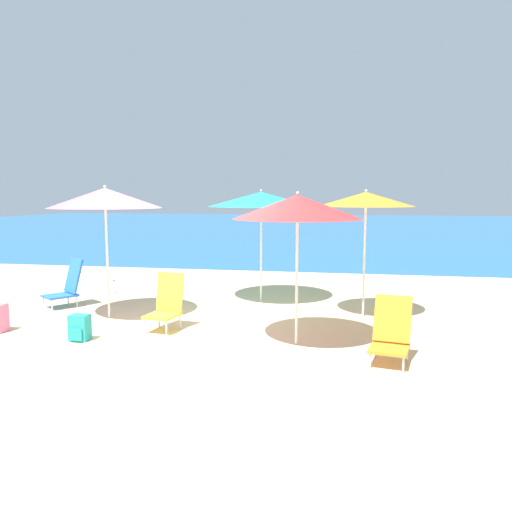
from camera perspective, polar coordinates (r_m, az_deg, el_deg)
ground_plane at (r=7.19m, az=-9.40°, el=-8.90°), size 60.00×60.00×0.00m
sea_water at (r=32.78m, az=6.48°, el=3.43°), size 60.00×40.00×0.01m
beach_umbrella_orange at (r=8.12m, az=12.45°, el=6.33°), size 1.52×1.52×2.05m
beach_umbrella_pink at (r=8.19m, az=-16.87°, el=6.35°), size 1.75×1.75×2.11m
beach_umbrella_teal at (r=9.13m, az=0.59°, el=6.50°), size 1.97×1.97×2.06m
beach_umbrella_red at (r=6.41m, az=4.76°, el=5.60°), size 1.67×1.67×2.00m
beach_chair_orange at (r=6.13m, az=15.17°, el=-8.46°), size 0.54×0.67×0.76m
beach_chair_blue at (r=9.41m, az=-20.76°, el=-3.11°), size 0.71×0.75×0.84m
beach_chair_yellow at (r=7.41m, az=-10.19°, el=-5.31°), size 0.49×0.58×0.82m
backpack_teal at (r=7.20m, az=-19.51°, el=-7.76°), size 0.25×0.21×0.36m
water_bottle at (r=10.43m, az=-15.92°, el=-3.55°), size 0.07×0.07×0.26m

